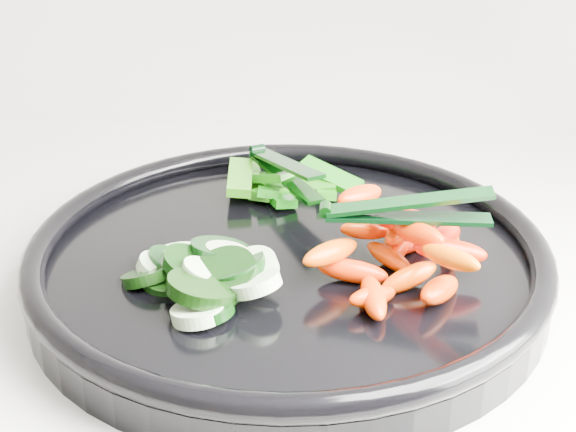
# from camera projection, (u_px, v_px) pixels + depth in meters

# --- Properties ---
(veggie_tray) EXTENTS (0.47, 0.47, 0.04)m
(veggie_tray) POSITION_uv_depth(u_px,v_px,m) (288.00, 259.00, 0.58)
(veggie_tray) COLOR black
(veggie_tray) RESTS_ON counter
(cucumber_pile) EXTENTS (0.13, 0.11, 0.04)m
(cucumber_pile) POSITION_uv_depth(u_px,v_px,m) (201.00, 272.00, 0.54)
(cucumber_pile) COLOR black
(cucumber_pile) RESTS_ON veggie_tray
(carrot_pile) EXTENTS (0.13, 0.14, 0.05)m
(carrot_pile) POSITION_uv_depth(u_px,v_px,m) (402.00, 250.00, 0.54)
(carrot_pile) COLOR #E55C00
(carrot_pile) RESTS_ON veggie_tray
(pepper_pile) EXTENTS (0.12, 0.09, 0.04)m
(pepper_pile) POSITION_uv_depth(u_px,v_px,m) (279.00, 184.00, 0.67)
(pepper_pile) COLOR #1B6209
(pepper_pile) RESTS_ON veggie_tray
(tong_carrot) EXTENTS (0.11, 0.02, 0.02)m
(tong_carrot) POSITION_uv_depth(u_px,v_px,m) (403.00, 210.00, 0.53)
(tong_carrot) COLOR black
(tong_carrot) RESTS_ON carrot_pile
(tong_pepper) EXTENTS (0.07, 0.10, 0.02)m
(tong_pepper) POSITION_uv_depth(u_px,v_px,m) (283.00, 169.00, 0.65)
(tong_pepper) COLOR black
(tong_pepper) RESTS_ON pepper_pile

